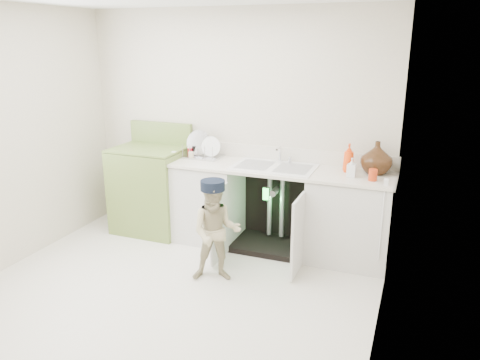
# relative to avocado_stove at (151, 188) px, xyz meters

# --- Properties ---
(ground) EXTENTS (3.50, 3.50, 0.00)m
(ground) POSITION_rel_avocado_stove_xyz_m (0.92, -1.18, -0.51)
(ground) COLOR beige
(ground) RESTS_ON ground
(room_shell) EXTENTS (6.00, 5.50, 1.26)m
(room_shell) POSITION_rel_avocado_stove_xyz_m (0.92, -1.18, 0.74)
(room_shell) COLOR beige
(room_shell) RESTS_ON ground
(counter_run) EXTENTS (2.44, 1.02, 1.22)m
(counter_run) POSITION_rel_avocado_stove_xyz_m (1.50, 0.03, -0.04)
(counter_run) COLOR silver
(counter_run) RESTS_ON ground
(avocado_stove) EXTENTS (0.80, 0.65, 1.24)m
(avocado_stove) POSITION_rel_avocado_stove_xyz_m (0.00, 0.00, 0.00)
(avocado_stove) COLOR olive
(avocado_stove) RESTS_ON ground
(repair_worker) EXTENTS (0.62, 0.77, 0.96)m
(repair_worker) POSITION_rel_avocado_stove_xyz_m (1.20, -0.84, -0.02)
(repair_worker) COLOR #C2B18B
(repair_worker) RESTS_ON ground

